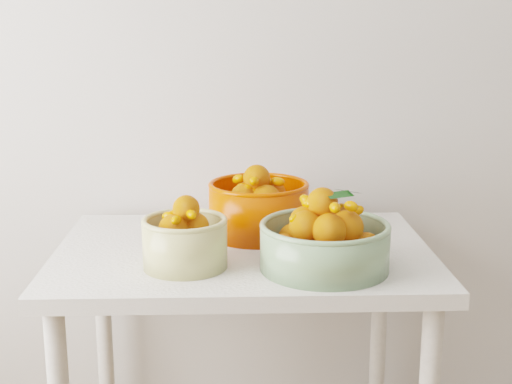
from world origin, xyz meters
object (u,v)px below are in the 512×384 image
at_px(table, 243,282).
at_px(bowl_orange, 258,207).
at_px(bowl_cream, 185,240).
at_px(bowl_green, 325,241).

distance_m(table, bowl_orange, 0.22).
height_order(table, bowl_cream, bowl_cream).
xyz_separation_m(bowl_cream, bowl_orange, (0.19, 0.27, 0.01)).
height_order(bowl_cream, bowl_orange, bowl_orange).
xyz_separation_m(table, bowl_orange, (0.04, 0.12, 0.18)).
bearing_deg(bowl_green, bowl_orange, 117.16).
distance_m(bowl_cream, bowl_green, 0.34).
relative_size(bowl_cream, bowl_orange, 0.64).
height_order(bowl_green, bowl_orange, same).
bearing_deg(bowl_cream, bowl_green, -4.53).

